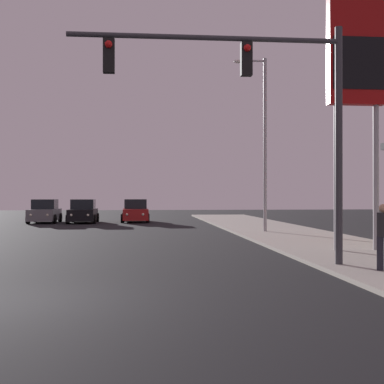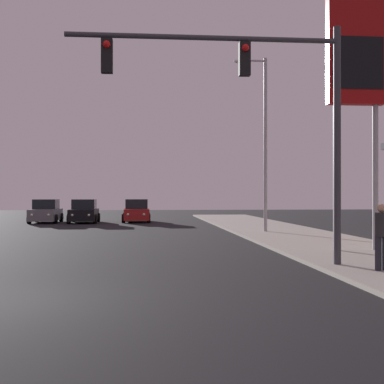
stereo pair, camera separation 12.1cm
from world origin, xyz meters
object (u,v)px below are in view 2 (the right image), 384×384
at_px(car_grey, 46,212).
at_px(street_lamp, 263,135).
at_px(gas_station_sign, 356,61).
at_px(pedestrian_on_sidewalk, 382,234).
at_px(car_red, 136,212).
at_px(car_black, 84,212).
at_px(traffic_light_mast, 261,94).

height_order(car_grey, street_lamp, street_lamp).
bearing_deg(gas_station_sign, street_lamp, 96.63).
bearing_deg(pedestrian_on_sidewalk, car_red, 103.62).
bearing_deg(car_red, street_lamp, 117.15).
bearing_deg(car_black, car_red, -168.03).
xyz_separation_m(car_black, traffic_light_mast, (7.42, -24.73, 3.97)).
xyz_separation_m(gas_station_sign, pedestrian_on_sidewalk, (-1.32, -4.86, -5.58)).
bearing_deg(car_red, car_grey, 2.45).
bearing_deg(pedestrian_on_sidewalk, gas_station_sign, 74.80).
distance_m(car_red, car_black, 3.81).
distance_m(car_red, traffic_light_mast, 26.10).
bearing_deg(gas_station_sign, pedestrian_on_sidewalk, -105.20).
relative_size(car_grey, traffic_light_mast, 0.58).
relative_size(car_black, car_grey, 1.00).
distance_m(car_black, car_grey, 2.79).
height_order(car_grey, traffic_light_mast, traffic_light_mast).
bearing_deg(street_lamp, traffic_light_mast, -102.99).
bearing_deg(traffic_light_mast, gas_station_sign, 41.14).
bearing_deg(car_grey, traffic_light_mast, 112.12).
bearing_deg(street_lamp, car_red, 118.34).
distance_m(traffic_light_mast, gas_station_sign, 5.79).
distance_m(car_red, pedestrian_on_sidewalk, 27.57).
distance_m(car_red, gas_station_sign, 24.00).
distance_m(car_black, street_lamp, 16.23).
bearing_deg(pedestrian_on_sidewalk, street_lamp, 89.13).
bearing_deg(car_black, gas_station_sign, 118.45).
bearing_deg(traffic_light_mast, car_black, 106.70).
xyz_separation_m(traffic_light_mast, street_lamp, (3.02, 13.09, 0.38)).
bearing_deg(car_red, gas_station_sign, 108.42).
relative_size(car_red, street_lamp, 0.48).
bearing_deg(gas_station_sign, car_red, 109.61).
height_order(car_black, gas_station_sign, gas_station_sign).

